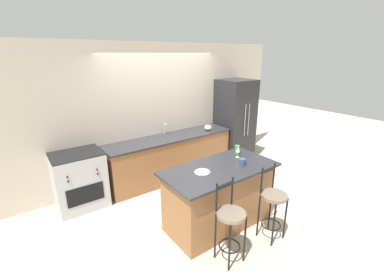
# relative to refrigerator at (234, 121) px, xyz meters

# --- Properties ---
(ground_plane) EXTENTS (18.00, 18.00, 0.00)m
(ground_plane) POSITION_rel_refrigerator_xyz_m (-1.75, -0.31, -0.96)
(ground_plane) COLOR beige
(wall_back) EXTENTS (6.00, 0.07, 2.70)m
(wall_back) POSITION_rel_refrigerator_xyz_m (-1.75, 0.39, 0.39)
(wall_back) COLOR beige
(wall_back) RESTS_ON ground_plane
(back_counter) EXTENTS (2.69, 0.68, 0.90)m
(back_counter) POSITION_rel_refrigerator_xyz_m (-1.75, 0.06, -0.51)
(back_counter) COLOR #936038
(back_counter) RESTS_ON ground_plane
(sink_faucet) EXTENTS (0.02, 0.13, 0.22)m
(sink_faucet) POSITION_rel_refrigerator_xyz_m (-1.75, 0.27, 0.07)
(sink_faucet) COLOR #ADAFB5
(sink_faucet) RESTS_ON back_counter
(kitchen_island) EXTENTS (1.69, 0.86, 0.93)m
(kitchen_island) POSITION_rel_refrigerator_xyz_m (-1.98, -1.70, -0.49)
(kitchen_island) COLOR #936038
(kitchen_island) RESTS_ON ground_plane
(refrigerator) EXTENTS (0.75, 0.76, 1.93)m
(refrigerator) POSITION_rel_refrigerator_xyz_m (0.00, 0.00, 0.00)
(refrigerator) COLOR #232326
(refrigerator) RESTS_ON ground_plane
(oven_range) EXTENTS (0.78, 0.66, 0.96)m
(oven_range) POSITION_rel_refrigerator_xyz_m (-3.54, 0.04, -0.48)
(oven_range) COLOR #B7B7BC
(oven_range) RESTS_ON ground_plane
(bar_stool_near) EXTENTS (0.35, 0.35, 1.07)m
(bar_stool_near) POSITION_rel_refrigerator_xyz_m (-2.37, -2.32, -0.40)
(bar_stool_near) COLOR black
(bar_stool_near) RESTS_ON ground_plane
(bar_stool_far) EXTENTS (0.35, 0.35, 1.07)m
(bar_stool_far) POSITION_rel_refrigerator_xyz_m (-1.60, -2.36, -0.40)
(bar_stool_far) COLOR black
(bar_stool_far) RESTS_ON ground_plane
(dinner_plate) EXTENTS (0.22, 0.22, 0.02)m
(dinner_plate) POSITION_rel_refrigerator_xyz_m (-2.29, -1.67, -0.02)
(dinner_plate) COLOR beige
(dinner_plate) RESTS_ON kitchen_island
(wine_glass) EXTENTS (0.07, 0.07, 0.19)m
(wine_glass) POSITION_rel_refrigerator_xyz_m (-1.50, -1.57, 0.10)
(wine_glass) COLOR white
(wine_glass) RESTS_ON kitchen_island
(coffee_mug) EXTENTS (0.13, 0.09, 0.09)m
(coffee_mug) POSITION_rel_refrigerator_xyz_m (-1.66, -1.81, 0.02)
(coffee_mug) COLOR #335689
(coffee_mug) RESTS_ON kitchen_island
(tumbler_cup) EXTENTS (0.08, 0.08, 0.14)m
(tumbler_cup) POSITION_rel_refrigerator_xyz_m (-1.40, -1.45, 0.04)
(tumbler_cup) COLOR #3D934C
(tumbler_cup) RESTS_ON kitchen_island
(pumpkin_decoration) EXTENTS (0.16, 0.16, 0.15)m
(pumpkin_decoration) POSITION_rel_refrigerator_xyz_m (-0.86, -0.06, -0.01)
(pumpkin_decoration) COLOR beige
(pumpkin_decoration) RESTS_ON back_counter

